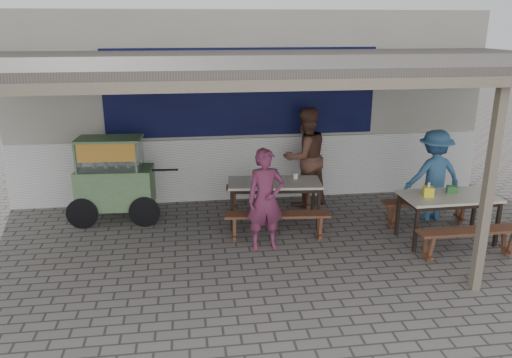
{
  "coord_description": "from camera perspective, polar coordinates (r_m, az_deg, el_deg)",
  "views": [
    {
      "loc": [
        -1.22,
        -6.17,
        3.25
      ],
      "look_at": [
        -0.24,
        0.9,
        1.03
      ],
      "focal_mm": 35.0,
      "sensor_mm": 36.0,
      "label": 1
    }
  ],
  "objects": [
    {
      "name": "bench_right_wall",
      "position": [
        8.83,
        18.94,
        -2.94
      ],
      "size": [
        1.54,
        0.31,
        0.45
      ],
      "rotation": [
        0.0,
        0.0,
        0.02
      ],
      "color": "brown",
      "rests_on": "ground"
    },
    {
      "name": "condiment_bowl",
      "position": [
        8.35,
        0.01,
        0.06
      ],
      "size": [
        0.23,
        0.23,
        0.05
      ],
      "primitive_type": "imported",
      "rotation": [
        0.0,
        0.0,
        0.06
      ],
      "color": "white",
      "rests_on": "table_left"
    },
    {
      "name": "patron_street_side",
      "position": [
        7.37,
        1.11,
        -2.38
      ],
      "size": [
        0.59,
        0.41,
        1.54
      ],
      "primitive_type": "imported",
      "rotation": [
        0.0,
        0.0,
        0.08
      ],
      "color": "#6C2A48",
      "rests_on": "ground"
    },
    {
      "name": "tissue_box",
      "position": [
        8.0,
        19.08,
        -1.36
      ],
      "size": [
        0.18,
        0.18,
        0.15
      ],
      "primitive_type": "cube",
      "rotation": [
        0.0,
        0.0,
        -0.24
      ],
      "color": "yellow",
      "rests_on": "table_right"
    },
    {
      "name": "condiment_jar",
      "position": [
        8.47,
        4.54,
        0.38
      ],
      "size": [
        0.08,
        0.08,
        0.09
      ],
      "primitive_type": "cylinder",
      "color": "white",
      "rests_on": "table_left"
    },
    {
      "name": "back_wall",
      "position": [
        9.94,
        -0.8,
        8.43
      ],
      "size": [
        9.0,
        1.28,
        3.5
      ],
      "color": "#B4ADA1",
      "rests_on": "ground"
    },
    {
      "name": "patron_wall_side",
      "position": [
        9.2,
        5.63,
        2.5
      ],
      "size": [
        1.08,
        0.97,
        1.83
      ],
      "primitive_type": "imported",
      "rotation": [
        0.0,
        0.0,
        3.51
      ],
      "color": "brown",
      "rests_on": "ground"
    },
    {
      "name": "donation_box",
      "position": [
        8.3,
        21.49,
        -1.1
      ],
      "size": [
        0.18,
        0.14,
        0.11
      ],
      "primitive_type": "cube",
      "rotation": [
        0.0,
        0.0,
        -0.28
      ],
      "color": "#316E35",
      "rests_on": "table_right"
    },
    {
      "name": "table_left",
      "position": [
        8.3,
        2.11,
        -0.81
      ],
      "size": [
        1.59,
        0.84,
        0.75
      ],
      "rotation": [
        0.0,
        0.0,
        -0.1
      ],
      "color": "silver",
      "rests_on": "ground"
    },
    {
      "name": "table_right",
      "position": [
        8.2,
        21.17,
        -2.24
      ],
      "size": [
        1.44,
        0.77,
        0.75
      ],
      "rotation": [
        0.0,
        0.0,
        0.02
      ],
      "color": "silver",
      "rests_on": "ground"
    },
    {
      "name": "warung_roof",
      "position": [
        7.2,
        2.04,
        13.01
      ],
      "size": [
        9.0,
        4.21,
        2.81
      ],
      "color": "#4E4543",
      "rests_on": "ground"
    },
    {
      "name": "patron_right_table",
      "position": [
        9.04,
        19.63,
        0.44
      ],
      "size": [
        1.05,
        0.65,
        1.57
      ],
      "primitive_type": "imported",
      "rotation": [
        0.0,
        0.0,
        3.21
      ],
      "color": "teal",
      "rests_on": "ground"
    },
    {
      "name": "bench_left_wall",
      "position": [
        9.05,
        1.77,
        -1.46
      ],
      "size": [
        1.65,
        0.44,
        0.45
      ],
      "rotation": [
        0.0,
        0.0,
        -0.1
      ],
      "color": "brown",
      "rests_on": "ground"
    },
    {
      "name": "vendor_cart",
      "position": [
        8.76,
        -15.94,
        0.3
      ],
      "size": [
        1.85,
        0.79,
        1.45
      ],
      "rotation": [
        0.0,
        0.0,
        -0.06
      ],
      "color": "#6A9161",
      "rests_on": "ground"
    },
    {
      "name": "bench_right_street",
      "position": [
        7.81,
        23.18,
        -6.07
      ],
      "size": [
        1.54,
        0.31,
        0.45
      ],
      "rotation": [
        0.0,
        0.0,
        0.02
      ],
      "color": "brown",
      "rests_on": "ground"
    },
    {
      "name": "ground",
      "position": [
        7.08,
        2.95,
        -10.07
      ],
      "size": [
        60.0,
        60.0,
        0.0
      ],
      "primitive_type": "plane",
      "color": "#68625E",
      "rests_on": "ground"
    },
    {
      "name": "bench_left_street",
      "position": [
        7.78,
        2.45,
        -4.68
      ],
      "size": [
        1.65,
        0.44,
        0.45
      ],
      "rotation": [
        0.0,
        0.0,
        -0.1
      ],
      "color": "brown",
      "rests_on": "ground"
    }
  ]
}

